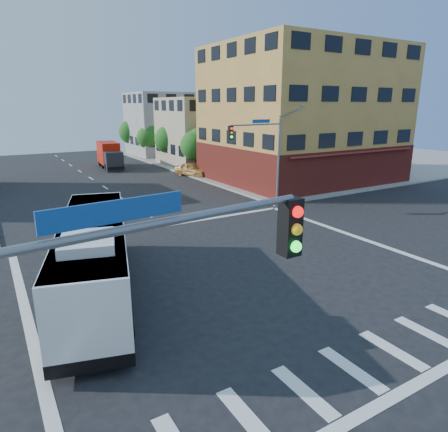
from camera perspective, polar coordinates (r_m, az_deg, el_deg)
ground at (r=19.98m, az=2.31°, el=-8.28°), size 120.00×120.00×0.00m
sidewalk_ne at (r=67.96m, az=11.01°, el=8.56°), size 50.00×50.00×0.15m
corner_building_ne at (r=45.22m, az=11.03°, el=12.55°), size 18.10×15.44×14.00m
building_east_near at (r=56.28m, az=-2.19°, el=11.95°), size 12.06×10.06×9.00m
building_east_far at (r=68.83m, az=-7.97°, el=12.90°), size 12.06×10.06×10.00m
signal_mast_ne at (r=32.32m, az=5.64°, el=10.03°), size 7.91×1.13×8.07m
signal_mast_sw at (r=5.64m, az=-16.55°, el=-18.52°), size 7.91×1.01×8.07m
street_tree_a at (r=48.64m, az=-4.01°, el=10.27°), size 3.60×3.60×5.53m
street_tree_b at (r=55.85m, az=-7.82°, el=11.02°), size 3.80×3.80×5.79m
street_tree_c at (r=63.28m, az=-10.74°, el=11.16°), size 3.40×3.40×5.29m
street_tree_d at (r=70.79m, az=-13.08°, el=11.82°), size 4.00×4.00×6.03m
transit_bus at (r=18.18m, az=-17.99°, el=-5.50°), size 5.80×12.51×3.63m
box_truck at (r=55.05m, az=-16.00°, el=8.27°), size 2.83×7.57×3.33m
parked_car at (r=47.11m, az=-4.48°, el=6.65°), size 3.40×4.96×1.57m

